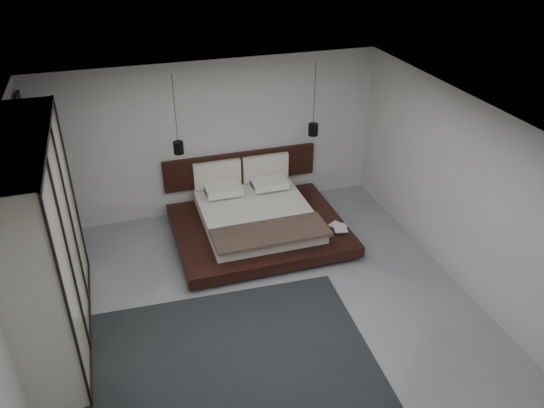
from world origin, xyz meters
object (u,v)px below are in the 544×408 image
object	(u,v)px
pendant_right	(313,129)
wardrobe	(42,245)
pendant_left	(178,147)
bed	(257,219)
rug	(230,357)
lattice_screen	(35,180)

from	to	relation	value
pendant_right	wardrobe	world-z (taller)	wardrobe
pendant_left	wardrobe	bearing A→B (deg)	-134.87
pendant_left	bed	bearing A→B (deg)	-21.26
pendant_left	pendant_right	size ratio (longest dim) A/B	1.02
pendant_left	rug	xyz separation A→B (m)	(0.04, -3.16, -1.59)
pendant_left	pendant_right	xyz separation A→B (m)	(2.34, 0.00, 0.03)
lattice_screen	rug	world-z (taller)	lattice_screen
pendant_right	rug	world-z (taller)	pendant_right
bed	rug	bearing A→B (deg)	-112.66
bed	rug	xyz separation A→B (m)	(-1.13, -2.71, -0.28)
lattice_screen	wardrobe	size ratio (longest dim) A/B	0.91
lattice_screen	rug	bearing A→B (deg)	-54.88
pendant_right	pendant_left	bearing A→B (deg)	180.00
pendant_right	wardrobe	bearing A→B (deg)	-155.17
wardrobe	rug	distance (m)	2.73
lattice_screen	pendant_left	bearing A→B (deg)	-2.30
bed	wardrobe	size ratio (longest dim) A/B	0.99
pendant_right	rug	bearing A→B (deg)	-126.03
pendant_left	wardrobe	size ratio (longest dim) A/B	0.46
lattice_screen	pendant_left	size ratio (longest dim) A/B	1.99
rug	lattice_screen	bearing A→B (deg)	125.12
lattice_screen	rug	size ratio (longest dim) A/B	0.73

